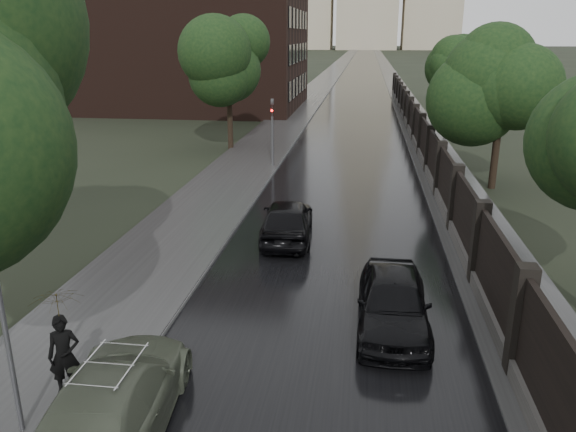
{
  "coord_description": "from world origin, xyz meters",
  "views": [
    {
      "loc": [
        0.95,
        -6.81,
        7.47
      ],
      "look_at": [
        -1.54,
        11.42,
        1.5
      ],
      "focal_mm": 35.0,
      "sensor_mm": 36.0,
      "label": 1
    }
  ],
  "objects_px": {
    "tree_left_far": "(228,70)",
    "lamp_post": "(2,313)",
    "tree_right_c": "(451,68)",
    "pedestrian_umbrella": "(58,313)",
    "tree_right_b": "(503,89)",
    "traffic_light": "(272,127)",
    "volga_sedan": "(113,401)",
    "hatchback_left": "(287,220)",
    "car_right_near": "(393,302)"
  },
  "relations": [
    {
      "from": "tree_right_c",
      "to": "traffic_light",
      "type": "xyz_separation_m",
      "value": [
        -11.8,
        -15.01,
        -2.55
      ]
    },
    {
      "from": "volga_sedan",
      "to": "traffic_light",
      "type": "bearing_deg",
      "value": -93.69
    },
    {
      "from": "tree_right_b",
      "to": "volga_sedan",
      "type": "distance_m",
      "value": 23.45
    },
    {
      "from": "tree_right_c",
      "to": "hatchback_left",
      "type": "height_order",
      "value": "tree_right_c"
    },
    {
      "from": "tree_right_c",
      "to": "tree_right_b",
      "type": "bearing_deg",
      "value": -90.0
    },
    {
      "from": "tree_right_c",
      "to": "volga_sedan",
      "type": "xyz_separation_m",
      "value": [
        -11.1,
        -38.23,
        -4.17
      ]
    },
    {
      "from": "lamp_post",
      "to": "car_right_near",
      "type": "height_order",
      "value": "lamp_post"
    },
    {
      "from": "tree_left_far",
      "to": "hatchback_left",
      "type": "bearing_deg",
      "value": -69.82
    },
    {
      "from": "tree_right_b",
      "to": "car_right_near",
      "type": "relative_size",
      "value": 1.52
    },
    {
      "from": "tree_right_b",
      "to": "volga_sedan",
      "type": "relative_size",
      "value": 1.31
    },
    {
      "from": "hatchback_left",
      "to": "car_right_near",
      "type": "bearing_deg",
      "value": 116.01
    },
    {
      "from": "traffic_light",
      "to": "tree_right_c",
      "type": "bearing_deg",
      "value": 51.82
    },
    {
      "from": "pedestrian_umbrella",
      "to": "volga_sedan",
      "type": "bearing_deg",
      "value": -53.35
    },
    {
      "from": "traffic_light",
      "to": "tree_left_far",
      "type": "bearing_deg",
      "value": 126.47
    },
    {
      "from": "traffic_light",
      "to": "pedestrian_umbrella",
      "type": "height_order",
      "value": "traffic_light"
    },
    {
      "from": "tree_right_c",
      "to": "pedestrian_umbrella",
      "type": "xyz_separation_m",
      "value": [
        -12.59,
        -37.27,
        -2.91
      ]
    },
    {
      "from": "volga_sedan",
      "to": "pedestrian_umbrella",
      "type": "distance_m",
      "value": 2.18
    },
    {
      "from": "tree_right_c",
      "to": "lamp_post",
      "type": "distance_m",
      "value": 40.67
    },
    {
      "from": "traffic_light",
      "to": "hatchback_left",
      "type": "xyz_separation_m",
      "value": [
        2.5,
        -11.85,
        -1.6
      ]
    },
    {
      "from": "lamp_post",
      "to": "volga_sedan",
      "type": "relative_size",
      "value": 0.95
    },
    {
      "from": "tree_right_b",
      "to": "tree_right_c",
      "type": "bearing_deg",
      "value": 90.0
    },
    {
      "from": "car_right_near",
      "to": "hatchback_left",
      "type": "bearing_deg",
      "value": 120.29
    },
    {
      "from": "tree_left_far",
      "to": "tree_right_c",
      "type": "height_order",
      "value": "tree_left_far"
    },
    {
      "from": "lamp_post",
      "to": "pedestrian_umbrella",
      "type": "bearing_deg",
      "value": 75.85
    },
    {
      "from": "tree_left_far",
      "to": "lamp_post",
      "type": "distance_m",
      "value": 28.73
    },
    {
      "from": "lamp_post",
      "to": "pedestrian_umbrella",
      "type": "distance_m",
      "value": 1.42
    },
    {
      "from": "pedestrian_umbrella",
      "to": "car_right_near",
      "type": "bearing_deg",
      "value": 9.38
    },
    {
      "from": "traffic_light",
      "to": "car_right_near",
      "type": "xyz_separation_m",
      "value": [
        6.19,
        -18.26,
        -1.61
      ]
    },
    {
      "from": "tree_right_b",
      "to": "traffic_light",
      "type": "relative_size",
      "value": 1.75
    },
    {
      "from": "lamp_post",
      "to": "hatchback_left",
      "type": "height_order",
      "value": "lamp_post"
    },
    {
      "from": "lamp_post",
      "to": "pedestrian_umbrella",
      "type": "relative_size",
      "value": 1.81
    },
    {
      "from": "hatchback_left",
      "to": "pedestrian_umbrella",
      "type": "height_order",
      "value": "pedestrian_umbrella"
    },
    {
      "from": "car_right_near",
      "to": "pedestrian_umbrella",
      "type": "relative_size",
      "value": 1.63
    },
    {
      "from": "tree_left_far",
      "to": "volga_sedan",
      "type": "xyz_separation_m",
      "value": [
        4.4,
        -28.23,
        -4.46
      ]
    },
    {
      "from": "tree_right_c",
      "to": "car_right_near",
      "type": "distance_m",
      "value": 33.99
    },
    {
      "from": "lamp_post",
      "to": "hatchback_left",
      "type": "relative_size",
      "value": 1.1
    },
    {
      "from": "tree_left_far",
      "to": "hatchback_left",
      "type": "xyz_separation_m",
      "value": [
        6.2,
        -16.85,
        -4.45
      ]
    },
    {
      "from": "tree_right_c",
      "to": "car_right_near",
      "type": "bearing_deg",
      "value": -99.58
    },
    {
      "from": "tree_right_b",
      "to": "tree_right_c",
      "type": "distance_m",
      "value": 18.0
    },
    {
      "from": "volga_sedan",
      "to": "lamp_post",
      "type": "bearing_deg",
      "value": 3.19
    },
    {
      "from": "tree_left_far",
      "to": "tree_right_b",
      "type": "relative_size",
      "value": 1.05
    },
    {
      "from": "tree_right_c",
      "to": "car_right_near",
      "type": "height_order",
      "value": "tree_right_c"
    },
    {
      "from": "lamp_post",
      "to": "volga_sedan",
      "type": "bearing_deg",
      "value": 8.61
    },
    {
      "from": "traffic_light",
      "to": "volga_sedan",
      "type": "height_order",
      "value": "traffic_light"
    },
    {
      "from": "traffic_light",
      "to": "pedestrian_umbrella",
      "type": "relative_size",
      "value": 1.41
    },
    {
      "from": "tree_right_c",
      "to": "volga_sedan",
      "type": "distance_m",
      "value": 40.02
    },
    {
      "from": "tree_right_b",
      "to": "car_right_near",
      "type": "distance_m",
      "value": 16.79
    },
    {
      "from": "hatchback_left",
      "to": "car_right_near",
      "type": "xyz_separation_m",
      "value": [
        3.69,
        -6.41,
        -0.01
      ]
    },
    {
      "from": "traffic_light",
      "to": "car_right_near",
      "type": "relative_size",
      "value": 0.87
    },
    {
      "from": "volga_sedan",
      "to": "tree_left_far",
      "type": "bearing_deg",
      "value": -86.56
    }
  ]
}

